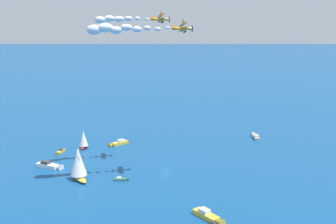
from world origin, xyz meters
name	(u,v)px	position (x,y,z in m)	size (l,w,h in m)	color
ground_plane	(166,169)	(0.00, 0.00, 0.00)	(2000.00, 2000.00, 0.00)	navy
sailboat_near_centre	(84,139)	(-42.96, 6.18, 4.04)	(4.69, 7.13, 8.86)	#B21E1E
sailboat_far_port	(78,163)	(-22.31, -22.32, 5.98)	(10.19, 7.90, 13.10)	gold
motorboat_offshore	(210,217)	(28.39, -28.66, 0.81)	(10.59, 6.64, 3.02)	gold
motorboat_trailing	(51,166)	(-39.05, -18.35, 0.86)	(11.14, 3.45, 3.19)	white
motorboat_ahead	(122,179)	(-8.61, -16.24, 0.41)	(5.25, 3.73, 1.52)	#33704C
motorboat_mid_cluster	(117,143)	(-32.62, 16.70, 0.74)	(5.79, 9.74, 2.76)	gold
motorboat_outer_ring_a	(60,152)	(-47.90, -3.52, 0.52)	(3.46, 6.80, 1.91)	gold
motorboat_outer_ring_b	(255,136)	(19.35, 55.24, 0.70)	(6.31, 8.87, 2.58)	#9E9993
biplane_lead	(161,19)	(-5.17, 6.60, 54.55)	(6.76, 6.60, 3.68)	orange
wingwalker_lead	(161,13)	(-5.47, 6.98, 56.68)	(0.66, 0.75, 1.79)	red
smoke_trail_lead	(113,19)	(-18.16, -4.58, 54.46)	(15.96, 14.47, 3.24)	silver
biplane_wingman	(183,28)	(8.45, -3.77, 51.49)	(6.76, 6.60, 3.68)	orange
wingwalker_wingman	(183,21)	(8.16, -3.39, 53.63)	(0.66, 0.75, 1.79)	black
smoke_trail_wingman	(112,29)	(-9.33, -18.63, 51.33)	(22.31, 18.91, 4.21)	silver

